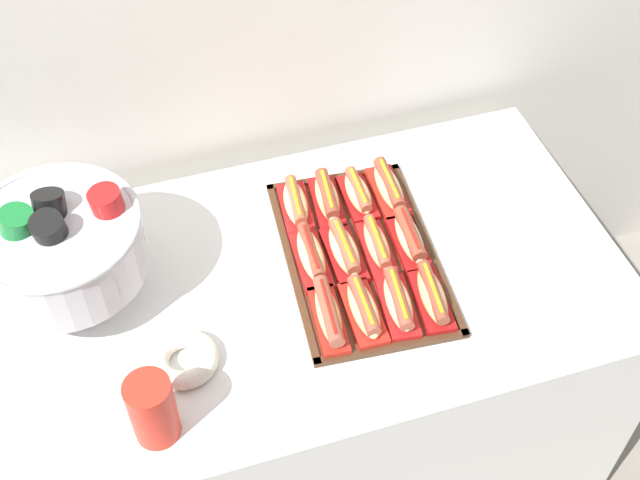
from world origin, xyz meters
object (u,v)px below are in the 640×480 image
(hot_dog_8, at_px, (296,204))
(serving_tray, at_px, (360,256))
(hot_dog_9, at_px, (327,198))
(hot_dog_5, at_px, (344,251))
(cup_stack, at_px, (153,409))
(buffet_table, at_px, (294,375))
(donut, at_px, (184,359))
(hot_dog_3, at_px, (432,296))
(hot_dog_2, at_px, (398,303))
(hot_dog_0, at_px, (329,315))
(hot_dog_6, at_px, (377,245))
(punch_bowl, at_px, (60,245))
(hot_dog_4, at_px, (311,256))
(hot_dog_1, at_px, (364,309))
(hot_dog_7, at_px, (409,238))
(hot_dog_10, at_px, (358,194))
(hot_dog_11, at_px, (389,188))

(hot_dog_8, bearing_deg, serving_tray, -60.15)
(hot_dog_9, bearing_deg, hot_dog_5, -94.44)
(hot_dog_8, xyz_separation_m, cup_stack, (-0.41, -0.47, 0.05))
(buffet_table, xyz_separation_m, donut, (-0.26, -0.14, 0.39))
(hot_dog_3, bearing_deg, hot_dog_2, 175.56)
(hot_dog_0, xyz_separation_m, hot_dog_6, (0.16, 0.15, -0.00))
(donut, bearing_deg, punch_bowl, 127.26)
(hot_dog_5, height_order, hot_dog_6, hot_dog_5)
(hot_dog_0, height_order, hot_dog_9, same)
(hot_dog_4, relative_size, hot_dog_8, 1.06)
(hot_dog_2, relative_size, hot_dog_6, 1.04)
(hot_dog_2, height_order, hot_dog_6, hot_dog_2)
(hot_dog_6, distance_m, hot_dog_9, 0.18)
(hot_dog_5, xyz_separation_m, hot_dog_8, (-0.06, 0.17, -0.00))
(buffet_table, relative_size, hot_dog_1, 8.56)
(donut, bearing_deg, hot_dog_0, 1.12)
(hot_dog_9, bearing_deg, hot_dog_8, 175.56)
(hot_dog_6, height_order, hot_dog_8, same)
(hot_dog_0, bearing_deg, hot_dog_1, -4.44)
(punch_bowl, bearing_deg, buffet_table, -13.21)
(hot_dog_0, xyz_separation_m, cup_stack, (-0.38, -0.14, 0.04))
(hot_dog_3, relative_size, hot_dog_8, 1.06)
(hot_dog_9, relative_size, cup_stack, 1.12)
(cup_stack, relative_size, donut, 1.13)
(buffet_table, distance_m, serving_tray, 0.42)
(hot_dog_4, height_order, cup_stack, cup_stack)
(buffet_table, xyz_separation_m, hot_dog_8, (0.07, 0.19, 0.41))
(hot_dog_7, bearing_deg, donut, -164.26)
(hot_dog_3, bearing_deg, punch_bowl, 160.25)
(serving_tray, bearing_deg, hot_dog_8, 119.85)
(hot_dog_0, distance_m, hot_dog_5, 0.18)
(hot_dog_2, height_order, hot_dog_9, hot_dog_9)
(hot_dog_4, xyz_separation_m, punch_bowl, (-0.51, 0.08, 0.13))
(hot_dog_0, height_order, hot_dog_7, hot_dog_7)
(hot_dog_7, distance_m, donut, 0.56)
(serving_tray, xyz_separation_m, hot_dog_3, (0.10, -0.17, 0.03))
(punch_bowl, bearing_deg, hot_dog_8, 9.73)
(hot_dog_9, bearing_deg, hot_dog_1, -94.44)
(hot_dog_1, distance_m, punch_bowl, 0.63)
(hot_dog_0, bearing_deg, donut, -178.88)
(hot_dog_1, bearing_deg, buffet_table, 130.58)
(hot_dog_5, bearing_deg, hot_dog_10, 61.12)
(hot_dog_3, bearing_deg, buffet_table, 150.56)
(hot_dog_11, xyz_separation_m, cup_stack, (-0.63, -0.45, 0.04))
(hot_dog_2, relative_size, hot_dog_8, 1.05)
(hot_dog_4, bearing_deg, hot_dog_2, -52.17)
(hot_dog_11, relative_size, punch_bowl, 0.51)
(hot_dog_6, relative_size, donut, 1.20)
(hot_dog_2, xyz_separation_m, hot_dog_6, (0.01, 0.16, -0.00))
(hot_dog_6, height_order, hot_dog_9, hot_dog_9)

